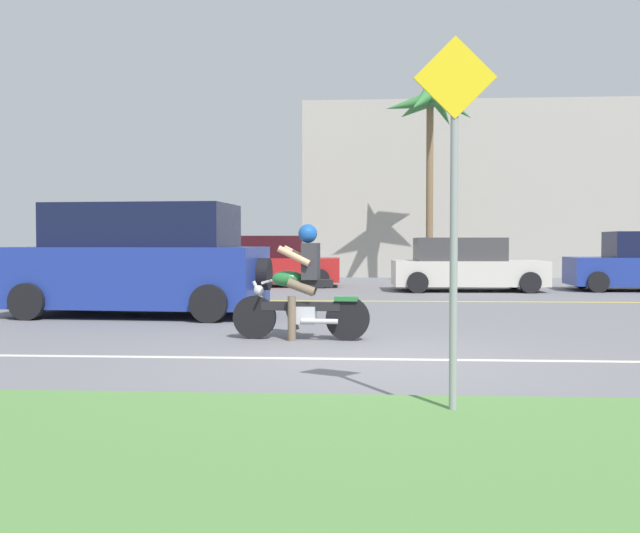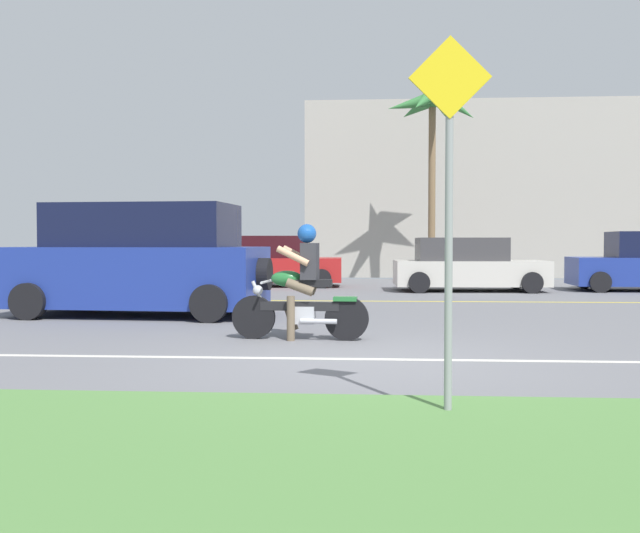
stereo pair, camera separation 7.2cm
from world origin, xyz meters
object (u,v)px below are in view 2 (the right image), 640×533
motorcyclist (301,291)px  parked_car_2 (467,266)px  parked_car_1 (272,263)px  parked_car_0 (115,261)px  suv_nearby (142,262)px  street_sign (449,189)px  palm_tree_0 (432,112)px

motorcyclist → parked_car_2: (3.60, 10.15, 0.01)m
parked_car_1 → parked_car_2: size_ratio=1.00×
parked_car_0 → parked_car_1: bearing=-5.0°
suv_nearby → parked_car_2: 9.79m
suv_nearby → street_sign: size_ratio=1.64×
motorcyclist → street_sign: street_sign is taller
parked_car_0 → parked_car_2: size_ratio=0.94×
motorcyclist → palm_tree_0: 15.26m
suv_nearby → palm_tree_0: size_ratio=0.72×
suv_nearby → parked_car_1: (1.22, 8.70, -0.27)m
parked_car_2 → palm_tree_0: bearing=99.0°
motorcyclist → street_sign: (1.54, -4.34, 1.07)m
parked_car_0 → motorcyclist: bearing=-60.4°
suv_nearby → parked_car_2: bearing=45.9°
parked_car_1 → street_sign: bearing=-77.6°
suv_nearby → palm_tree_0: palm_tree_0 is taller
street_sign → parked_car_2: bearing=81.9°
palm_tree_0 → street_sign: size_ratio=2.26×
parked_car_1 → palm_tree_0: size_ratio=0.63×
suv_nearby → parked_car_1: suv_nearby is taller
suv_nearby → motorcyclist: bearing=-44.1°
parked_car_2 → parked_car_0: bearing=168.8°
parked_car_1 → street_sign: (3.54, -16.16, 1.03)m
suv_nearby → parked_car_1: size_ratio=1.15×
parked_car_0 → palm_tree_0: (9.93, 1.89, 4.84)m
parked_car_2 → street_sign: bearing=-98.1°
parked_car_1 → street_sign: size_ratio=1.42×
motorcyclist → palm_tree_0: bearing=78.2°
motorcyclist → suv_nearby: bearing=135.9°
parked_car_0 → suv_nearby: bearing=-67.7°
parked_car_2 → palm_tree_0: size_ratio=0.63×
parked_car_0 → street_sign: size_ratio=1.34×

